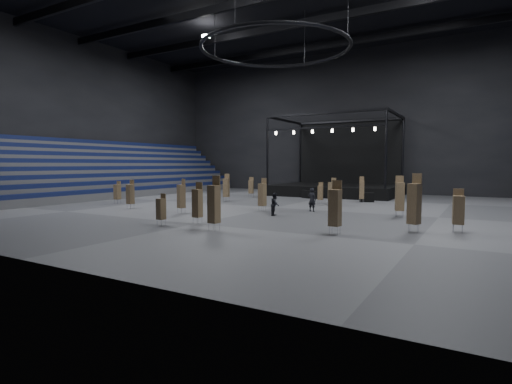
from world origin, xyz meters
The scene contains 28 objects.
floor centered at (0.00, 0.00, 0.00)m, with size 50.00×50.00×0.00m, color #525255.
wall_back centered at (0.00, 21.00, 9.00)m, with size 50.00×0.20×18.00m, color black.
wall_front centered at (0.00, -21.00, 9.00)m, with size 50.00×0.20×18.00m, color black.
wall_left centered at (-25.00, 0.00, 9.00)m, with size 0.20×42.00×18.00m, color black.
bleachers_left centered at (-22.94, 0.00, 1.73)m, with size 7.20×40.00×6.40m.
stage centered at (0.00, 16.24, 1.45)m, with size 14.00×10.00×9.20m.
truss_ring centered at (0.00, 0.00, 13.00)m, with size 12.30×12.30×5.15m.
flight_case_left centered at (-1.23, 10.02, 0.42)m, with size 1.25×0.63×0.84m, color black.
flight_case_mid centered at (-0.54, 9.72, 0.40)m, with size 1.20×0.60×0.80m, color black.
flight_case_right centered at (5.36, 8.83, 0.44)m, with size 1.33×0.67×0.89m, color black.
chair_stack_0 centered at (11.97, -7.12, 1.58)m, with size 0.70×0.70×3.13m.
chair_stack_1 centered at (10.16, -1.17, 1.46)m, with size 0.70×0.70×2.84m.
chair_stack_2 centered at (5.09, 8.01, 1.25)m, with size 0.55×0.55×2.45m.
chair_stack_3 centered at (-1.35, -11.99, 1.01)m, with size 0.48×0.48×1.88m.
chair_stack_4 centered at (-14.00, -4.27, 1.11)m, with size 0.51×0.51×2.07m.
chair_stack_5 centered at (2.50, -11.99, 1.52)m, with size 0.55×0.55×3.00m.
chair_stack_6 centered at (-6.72, 2.71, 1.38)m, with size 0.60×0.60×2.68m.
chair_stack_7 centered at (0.11, -10.41, 1.30)m, with size 0.49×0.49×2.52m.
chair_stack_8 centered at (2.13, 4.96, 1.04)m, with size 0.48×0.48×1.97m.
chair_stack_9 centered at (8.56, -9.83, 1.44)m, with size 0.58×0.58×2.79m.
chair_stack_10 centered at (3.52, 4.19, 1.27)m, with size 0.67×0.67×2.42m.
chair_stack_11 centered at (-4.19, -6.87, 1.30)m, with size 0.62×0.62×2.54m.
chair_stack_12 centered at (14.00, -6.03, 1.25)m, with size 0.62×0.62×2.32m.
chair_stack_13 centered at (-9.76, -6.62, 1.23)m, with size 0.49×0.49×2.36m.
chair_stack_14 centered at (0.29, -2.65, 1.31)m, with size 0.57×0.57×2.55m.
chair_stack_15 centered at (-7.06, 8.01, 1.17)m, with size 0.63×0.63×2.20m.
man_center centered at (3.72, -1.00, 0.91)m, with size 0.66×0.44×1.82m, color black.
crew_member centered at (2.44, -4.68, 0.81)m, with size 0.79×0.61×1.62m, color black.
Camera 1 is at (15.20, -29.45, 3.62)m, focal length 28.00 mm.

